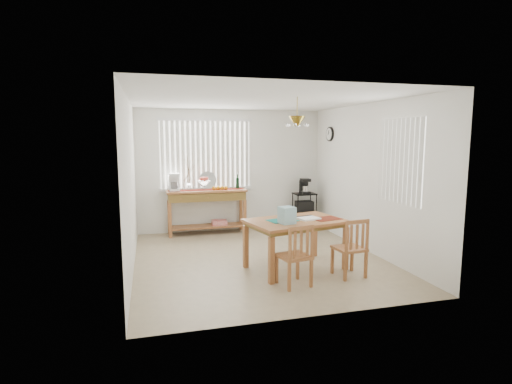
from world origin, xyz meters
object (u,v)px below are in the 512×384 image
object	(u,v)px
cart_items	(304,186)
chair_left	(295,256)
chair_right	(351,248)
sideboard	(207,201)
wire_cart	(304,207)
dining_table	(296,226)

from	to	relation	value
cart_items	chair_left	distance (m)	3.57
chair_right	cart_items	bearing A→B (deg)	80.52
sideboard	cart_items	size ratio (longest dim) A/B	5.04
sideboard	wire_cart	size ratio (longest dim) A/B	2.08
cart_items	chair_left	bearing A→B (deg)	-113.71
cart_items	dining_table	bearing A→B (deg)	-114.56
dining_table	chair_right	distance (m)	0.89
dining_table	wire_cart	bearing A→B (deg)	65.37
chair_right	chair_left	bearing A→B (deg)	-170.94
wire_cart	cart_items	distance (m)	0.47
cart_items	chair_right	xyz separation A→B (m)	(-0.52, -3.09, -0.52)
wire_cart	cart_items	bearing A→B (deg)	90.00
dining_table	chair_right	bearing A→B (deg)	-40.64
dining_table	chair_right	size ratio (longest dim) A/B	1.84
wire_cart	chair_left	size ratio (longest dim) A/B	0.92
sideboard	dining_table	distance (m)	2.80
wire_cart	dining_table	xyz separation A→B (m)	(-1.16, -2.53, 0.20)
cart_items	chair_right	bearing A→B (deg)	-99.48
chair_left	chair_right	world-z (taller)	chair_right
dining_table	chair_right	xyz separation A→B (m)	(0.64, -0.55, -0.25)
wire_cart	chair_right	world-z (taller)	chair_right
sideboard	chair_left	xyz separation A→B (m)	(0.72, -3.32, -0.27)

